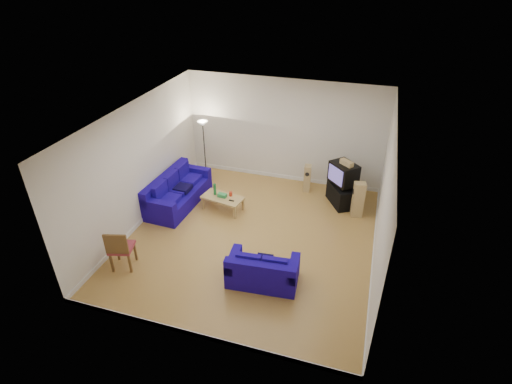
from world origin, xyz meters
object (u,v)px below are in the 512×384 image
(sofa_loveseat, at_px, (262,272))
(coffee_table, at_px, (223,199))
(sofa_three_seat, at_px, (177,193))
(tv_stand, at_px, (341,195))
(television, at_px, (344,173))

(sofa_loveseat, height_order, coffee_table, sofa_loveseat)
(sofa_three_seat, height_order, coffee_table, sofa_three_seat)
(sofa_three_seat, bearing_deg, tv_stand, 109.91)
(sofa_loveseat, distance_m, coffee_table, 3.09)
(sofa_three_seat, bearing_deg, sofa_loveseat, 56.56)
(sofa_three_seat, relative_size, television, 2.57)
(coffee_table, bearing_deg, sofa_three_seat, -176.58)
(sofa_loveseat, distance_m, tv_stand, 3.95)
(sofa_three_seat, distance_m, coffee_table, 1.37)
(sofa_loveseat, height_order, television, television)
(sofa_three_seat, distance_m, sofa_loveseat, 4.02)
(sofa_loveseat, bearing_deg, tv_stand, 66.96)
(coffee_table, distance_m, tv_stand, 3.37)
(coffee_table, distance_m, television, 3.42)
(tv_stand, xyz_separation_m, television, (-0.01, 0.01, 0.69))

